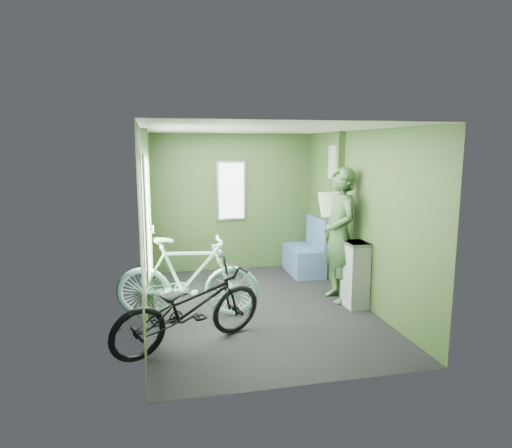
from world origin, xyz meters
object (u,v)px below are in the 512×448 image
Objects in this scene: waste_box at (355,275)px; bench_seat at (305,257)px; passenger at (339,235)px; bicycle_black at (191,348)px; bicycle_mint at (189,319)px.

waste_box is 1.69m from bench_seat.
passenger reaches higher than waste_box.
bicycle_black is 1.99× the size of waste_box.
bicycle_mint is at bearing -84.51° from passenger.
bicycle_black is 0.95× the size of passenger.
passenger is 0.57m from waste_box.
bicycle_mint is 2.22m from waste_box.
passenger reaches higher than bicycle_black.
passenger is at bearing -87.10° from bicycle_black.
bench_seat is (2.10, 2.46, 0.28)m from bicycle_black.
passenger is (2.06, 0.26, 0.91)m from bicycle_mint.
bench_seat reaches higher than bicycle_mint.
passenger is 2.09× the size of waste_box.
bicycle_black is at bearing -64.37° from passenger.
waste_box is (2.17, -0.04, 0.44)m from bicycle_mint.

